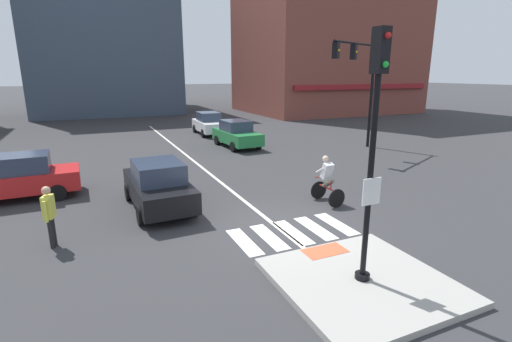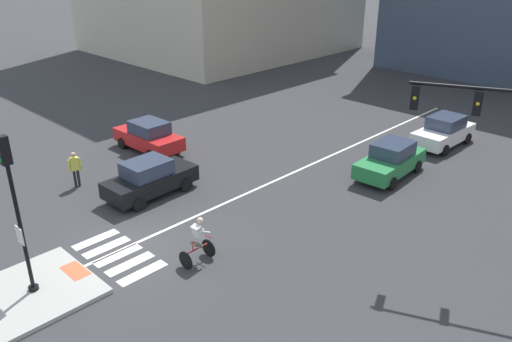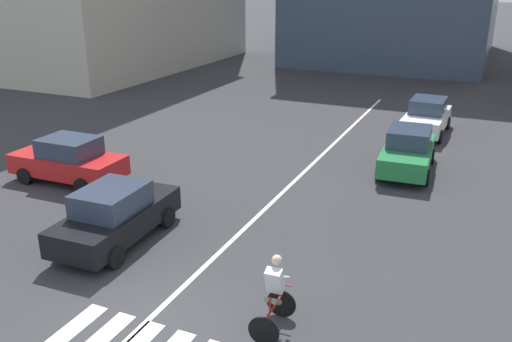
{
  "view_description": "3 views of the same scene",
  "coord_description": "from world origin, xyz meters",
  "px_view_note": "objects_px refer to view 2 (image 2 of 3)",
  "views": [
    {
      "loc": [
        -5.06,
        -9.26,
        4.45
      ],
      "look_at": [
        0.55,
        3.21,
        0.86
      ],
      "focal_mm": 26.19,
      "sensor_mm": 36.0,
      "label": 1
    },
    {
      "loc": [
        14.32,
        -8.23,
        10.16
      ],
      "look_at": [
        1.29,
        5.09,
        1.87
      ],
      "focal_mm": 36.18,
      "sensor_mm": 36.0,
      "label": 2
    },
    {
      "loc": [
        5.91,
        -7.64,
        7.06
      ],
      "look_at": [
        0.0,
        5.48,
        1.74
      ],
      "focal_mm": 37.68,
      "sensor_mm": 36.0,
      "label": 3
    }
  ],
  "objects_px": {
    "car_black_westbound_near": "(150,178)",
    "cyclist": "(198,240)",
    "pedestrian_at_curb_left": "(75,167)",
    "car_red_cross_left": "(149,136)",
    "car_white_eastbound_distant": "(444,131)",
    "car_green_eastbound_far": "(391,160)",
    "signal_pole": "(15,203)",
    "traffic_light_mast": "(508,143)"
  },
  "relations": [
    {
      "from": "car_white_eastbound_distant",
      "to": "car_black_westbound_near",
      "type": "xyz_separation_m",
      "value": [
        -6.33,
        -14.64,
        0.0
      ]
    },
    {
      "from": "cyclist",
      "to": "car_white_eastbound_distant",
      "type": "bearing_deg",
      "value": 87.1
    },
    {
      "from": "car_black_westbound_near",
      "to": "pedestrian_at_curb_left",
      "type": "height_order",
      "value": "pedestrian_at_curb_left"
    },
    {
      "from": "car_red_cross_left",
      "to": "car_white_eastbound_distant",
      "type": "distance_m",
      "value": 15.83
    },
    {
      "from": "signal_pole",
      "to": "car_green_eastbound_far",
      "type": "xyz_separation_m",
      "value": [
        3.25,
        15.76,
        -2.42
      ]
    },
    {
      "from": "car_white_eastbound_distant",
      "to": "car_black_westbound_near",
      "type": "height_order",
      "value": "same"
    },
    {
      "from": "signal_pole",
      "to": "pedestrian_at_curb_left",
      "type": "xyz_separation_m",
      "value": [
        -6.23,
        4.82,
        -2.25
      ]
    },
    {
      "from": "traffic_light_mast",
      "to": "car_white_eastbound_distant",
      "type": "xyz_separation_m",
      "value": [
        -6.17,
        9.44,
        -3.55
      ]
    },
    {
      "from": "car_white_eastbound_distant",
      "to": "cyclist",
      "type": "distance_m",
      "value": 16.52
    },
    {
      "from": "signal_pole",
      "to": "car_red_cross_left",
      "type": "bearing_deg",
      "value": 128.04
    },
    {
      "from": "cyclist",
      "to": "pedestrian_at_curb_left",
      "type": "relative_size",
      "value": 1.01
    },
    {
      "from": "signal_pole",
      "to": "traffic_light_mast",
      "type": "xyz_separation_m",
      "value": [
        9.36,
        11.85,
        1.13
      ]
    },
    {
      "from": "signal_pole",
      "to": "cyclist",
      "type": "relative_size",
      "value": 3.05
    },
    {
      "from": "car_white_eastbound_distant",
      "to": "car_green_eastbound_far",
      "type": "distance_m",
      "value": 5.53
    },
    {
      "from": "signal_pole",
      "to": "car_red_cross_left",
      "type": "xyz_separation_m",
      "value": [
        -7.58,
        9.69,
        -2.42
      ]
    },
    {
      "from": "car_white_eastbound_distant",
      "to": "car_black_westbound_near",
      "type": "bearing_deg",
      "value": -113.37
    },
    {
      "from": "car_red_cross_left",
      "to": "cyclist",
      "type": "relative_size",
      "value": 2.46
    },
    {
      "from": "car_black_westbound_near",
      "to": "cyclist",
      "type": "bearing_deg",
      "value": -18.69
    },
    {
      "from": "traffic_light_mast",
      "to": "car_red_cross_left",
      "type": "relative_size",
      "value": 1.52
    },
    {
      "from": "car_white_eastbound_distant",
      "to": "car_green_eastbound_far",
      "type": "bearing_deg",
      "value": -89.43
    },
    {
      "from": "car_black_westbound_near",
      "to": "car_green_eastbound_far",
      "type": "bearing_deg",
      "value": 54.99
    },
    {
      "from": "traffic_light_mast",
      "to": "pedestrian_at_curb_left",
      "type": "xyz_separation_m",
      "value": [
        -15.59,
        -7.03,
        -3.38
      ]
    },
    {
      "from": "car_green_eastbound_far",
      "to": "pedestrian_at_curb_left",
      "type": "xyz_separation_m",
      "value": [
        -9.48,
        -10.95,
        0.17
      ]
    },
    {
      "from": "car_white_eastbound_distant",
      "to": "signal_pole",
      "type": "bearing_deg",
      "value": -98.52
    },
    {
      "from": "traffic_light_mast",
      "to": "cyclist",
      "type": "distance_m",
      "value": 10.54
    },
    {
      "from": "pedestrian_at_curb_left",
      "to": "traffic_light_mast",
      "type": "bearing_deg",
      "value": 24.27
    },
    {
      "from": "signal_pole",
      "to": "traffic_light_mast",
      "type": "height_order",
      "value": "traffic_light_mast"
    },
    {
      "from": "traffic_light_mast",
      "to": "pedestrian_at_curb_left",
      "type": "relative_size",
      "value": 3.75
    },
    {
      "from": "pedestrian_at_curb_left",
      "to": "car_red_cross_left",
      "type": "bearing_deg",
      "value": 105.52
    },
    {
      "from": "car_green_eastbound_far",
      "to": "signal_pole",
      "type": "bearing_deg",
      "value": -101.64
    },
    {
      "from": "traffic_light_mast",
      "to": "signal_pole",
      "type": "bearing_deg",
      "value": -128.31
    },
    {
      "from": "car_black_westbound_near",
      "to": "cyclist",
      "type": "distance_m",
      "value": 5.8
    },
    {
      "from": "car_red_cross_left",
      "to": "pedestrian_at_curb_left",
      "type": "bearing_deg",
      "value": -74.48
    },
    {
      "from": "pedestrian_at_curb_left",
      "to": "car_green_eastbound_far",
      "type": "bearing_deg",
      "value": 49.11
    },
    {
      "from": "pedestrian_at_curb_left",
      "to": "cyclist",
      "type": "bearing_deg",
      "value": -0.16
    },
    {
      "from": "car_white_eastbound_distant",
      "to": "pedestrian_at_curb_left",
      "type": "relative_size",
      "value": 2.49
    },
    {
      "from": "cyclist",
      "to": "pedestrian_at_curb_left",
      "type": "xyz_separation_m",
      "value": [
        -8.59,
        0.02,
        0.11
      ]
    },
    {
      "from": "car_red_cross_left",
      "to": "signal_pole",
      "type": "bearing_deg",
      "value": -51.96
    },
    {
      "from": "signal_pole",
      "to": "cyclist",
      "type": "distance_m",
      "value": 5.84
    },
    {
      "from": "car_green_eastbound_far",
      "to": "car_black_westbound_near",
      "type": "height_order",
      "value": "same"
    },
    {
      "from": "car_black_westbound_near",
      "to": "pedestrian_at_curb_left",
      "type": "bearing_deg",
      "value": -149.37
    },
    {
      "from": "car_green_eastbound_far",
      "to": "pedestrian_at_curb_left",
      "type": "relative_size",
      "value": 2.51
    }
  ]
}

